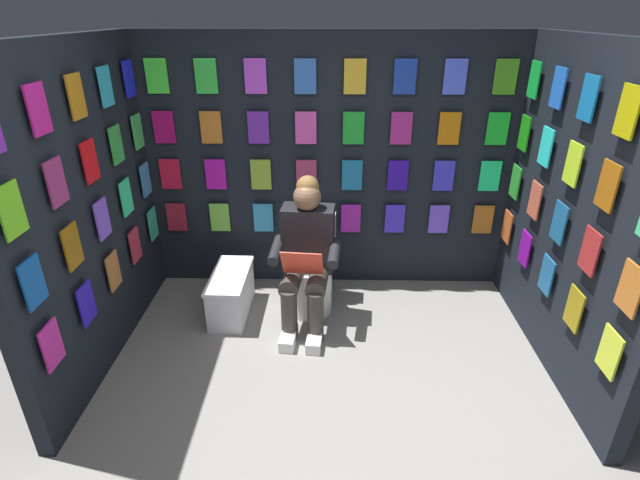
# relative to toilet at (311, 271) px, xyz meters

# --- Properties ---
(ground_plane) EXTENTS (30.00, 30.00, 0.00)m
(ground_plane) POSITION_rel_toilet_xyz_m (-0.15, 1.59, -0.33)
(ground_plane) COLOR gray
(display_wall_back) EXTENTS (3.18, 0.14, 2.17)m
(display_wall_back) POSITION_rel_toilet_xyz_m (-0.15, -0.47, 0.76)
(display_wall_back) COLOR black
(display_wall_back) RESTS_ON ground
(display_wall_left) EXTENTS (0.14, 2.02, 2.17)m
(display_wall_left) POSITION_rel_toilet_xyz_m (-1.74, 0.59, 0.76)
(display_wall_left) COLOR black
(display_wall_left) RESTS_ON ground
(display_wall_right) EXTENTS (0.14, 2.02, 2.17)m
(display_wall_right) POSITION_rel_toilet_xyz_m (1.44, 0.59, 0.76)
(display_wall_right) COLOR black
(display_wall_right) RESTS_ON ground
(toilet) EXTENTS (0.42, 0.57, 0.77)m
(toilet) POSITION_rel_toilet_xyz_m (0.00, 0.00, 0.00)
(toilet) COLOR white
(toilet) RESTS_ON ground
(person_reading) EXTENTS (0.55, 0.71, 1.19)m
(person_reading) POSITION_rel_toilet_xyz_m (0.02, 0.23, 0.27)
(person_reading) COLOR black
(person_reading) RESTS_ON ground
(comic_longbox_near) EXTENTS (0.30, 0.65, 0.37)m
(comic_longbox_near) POSITION_rel_toilet_xyz_m (0.65, 0.13, -0.14)
(comic_longbox_near) COLOR silver
(comic_longbox_near) RESTS_ON ground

